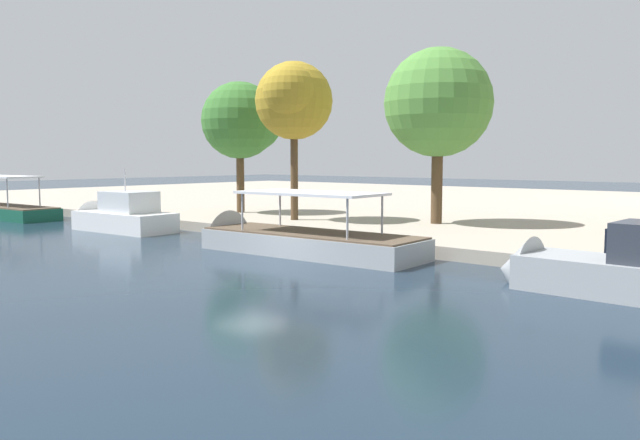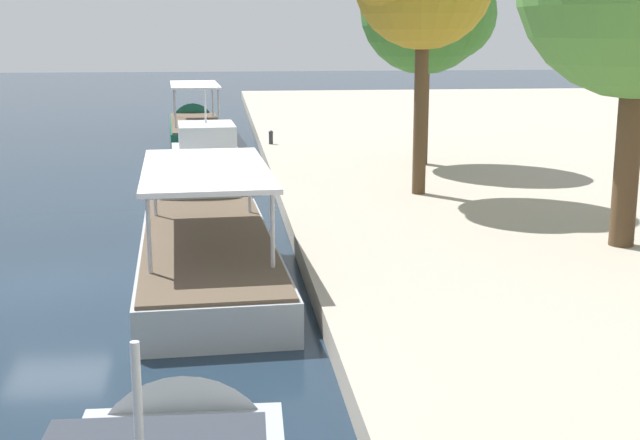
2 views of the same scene
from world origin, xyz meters
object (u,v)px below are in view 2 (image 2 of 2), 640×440
at_px(tour_boat_0, 195,129).
at_px(tour_boat_2, 206,252).
at_px(motor_yacht_1, 206,162).
at_px(mooring_bollard_0, 271,137).
at_px(tree_4, 430,7).

xyz_separation_m(tour_boat_0, tour_boat_2, (29.62, 1.06, 0.01)).
relative_size(motor_yacht_1, mooring_bollard_0, 11.55).
bearing_deg(mooring_bollard_0, tree_4, 40.66).
height_order(mooring_bollard_0, tree_4, tree_4).
height_order(motor_yacht_1, mooring_bollard_0, motor_yacht_1).
bearing_deg(tour_boat_0, motor_yacht_1, 179.77).
bearing_deg(motor_yacht_1, tree_4, -99.85).
height_order(motor_yacht_1, tree_4, tree_4).
relative_size(tour_boat_0, motor_yacht_1, 1.58).
relative_size(tour_boat_0, tour_boat_2, 1.02).
bearing_deg(tour_boat_2, motor_yacht_1, -2.09).
distance_m(tour_boat_0, mooring_bollard_0, 9.94).
bearing_deg(tour_boat_2, mooring_bollard_0, -11.06).
distance_m(motor_yacht_1, tree_4, 11.44).
height_order(tour_boat_2, tree_4, tree_4).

